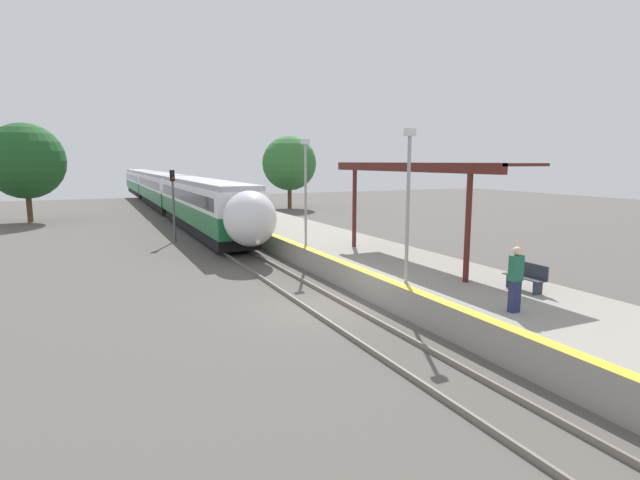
% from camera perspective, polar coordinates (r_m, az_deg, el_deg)
% --- Properties ---
extents(ground_plane, '(120.00, 120.00, 0.00)m').
position_cam_1_polar(ground_plane, '(17.67, 0.69, -7.73)').
color(ground_plane, '#56514C').
extents(rail_left, '(0.08, 90.00, 0.15)m').
position_cam_1_polar(rail_left, '(17.37, -1.47, -7.78)').
color(rail_left, slate).
rests_on(rail_left, ground_plane).
extents(rail_right, '(0.08, 90.00, 0.15)m').
position_cam_1_polar(rail_right, '(17.96, 2.78, -7.22)').
color(rail_right, slate).
rests_on(rail_right, ground_plane).
extents(train, '(2.77, 67.23, 3.81)m').
position_cam_1_polar(train, '(56.74, -17.55, 5.62)').
color(train, black).
rests_on(train, ground_plane).
extents(platform_right, '(4.98, 64.00, 1.01)m').
position_cam_1_polar(platform_right, '(19.68, 11.92, -4.68)').
color(platform_right, gray).
rests_on(platform_right, ground_plane).
extents(platform_bench, '(0.44, 1.45, 0.89)m').
position_cam_1_polar(platform_bench, '(17.22, 22.50, -3.83)').
color(platform_bench, '#2D333D').
rests_on(platform_bench, platform_right).
extents(person_waiting, '(0.36, 0.24, 1.82)m').
position_cam_1_polar(person_waiting, '(14.53, 21.45, -4.07)').
color(person_waiting, navy).
rests_on(person_waiting, platform_right).
extents(railway_signal, '(0.28, 0.28, 4.55)m').
position_cam_1_polar(railway_signal, '(33.00, -16.43, 4.59)').
color(railway_signal, '#59595E').
rests_on(railway_signal, ground_plane).
extents(lamppost_near, '(0.36, 0.20, 5.13)m').
position_cam_1_polar(lamppost_near, '(16.81, 10.04, 5.00)').
color(lamppost_near, '#9E9EA3').
rests_on(lamppost_near, platform_right).
extents(lamppost_mid, '(0.36, 0.20, 5.13)m').
position_cam_1_polar(lamppost_mid, '(24.35, -1.66, 6.32)').
color(lamppost_mid, '#9E9EA3').
rests_on(lamppost_mid, platform_right).
extents(station_canopy, '(2.02, 10.90, 4.03)m').
position_cam_1_polar(station_canopy, '(20.80, 10.72, 7.93)').
color(station_canopy, '#511E19').
rests_on(station_canopy, platform_right).
extents(background_tree_left, '(6.26, 6.26, 8.25)m').
position_cam_1_polar(background_tree_left, '(48.47, -30.64, 7.76)').
color(background_tree_left, brown).
rests_on(background_tree_left, ground_plane).
extents(background_tree_right, '(5.85, 5.85, 7.81)m').
position_cam_1_polar(background_tree_right, '(54.74, -3.53, 8.73)').
color(background_tree_right, brown).
rests_on(background_tree_right, ground_plane).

